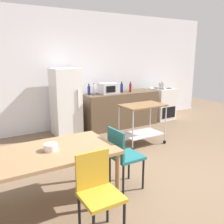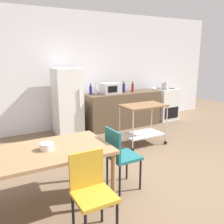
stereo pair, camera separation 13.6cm
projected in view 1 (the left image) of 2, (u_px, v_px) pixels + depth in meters
The scene contains 16 objects.
ground_plane at pixel (161, 175), 3.88m from camera, with size 12.00×12.00×0.00m, color brown.
back_wall at pixel (78, 71), 6.22m from camera, with size 8.40×0.12×2.90m, color white.
kitchen_counter at pixel (120, 109), 6.39m from camera, with size 2.00×0.64×0.90m, color brown.
dining_table at pixel (51, 157), 2.92m from camera, with size 1.50×0.90×0.75m.
chair_teal at pixel (123, 154), 3.37m from camera, with size 0.41×0.41×0.89m.
chair_mustard at pixel (98, 189), 2.50m from camera, with size 0.40×0.40×0.89m.
stove_oven at pixel (162, 104), 7.13m from camera, with size 0.60×0.61×0.92m.
refrigerator at pixel (66, 102), 5.68m from camera, with size 0.60×0.63×1.55m.
kitchen_cart at pixel (142, 118), 5.09m from camera, with size 0.91×0.57×0.85m.
bottle_wine at pixel (89, 90), 5.88m from camera, with size 0.07×0.07×0.27m.
bottle_sesame_oil at pixel (94, 90), 5.95m from camera, with size 0.07×0.07×0.27m.
microwave at pixel (109, 88), 6.10m from camera, with size 0.46×0.35×0.26m.
bottle_vinegar at pixel (122, 88), 6.30m from camera, with size 0.07×0.07×0.27m.
bottle_soda at pixel (130, 88), 6.34m from camera, with size 0.06×0.06×0.27m.
fruit_bowl at pixel (51, 147), 2.89m from camera, with size 0.16×0.16×0.08m, color white.
kettle at pixel (162, 85), 6.86m from camera, with size 0.24×0.17×0.19m.
Camera 1 is at (-2.47, -2.65, 1.87)m, focal length 39.19 mm.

